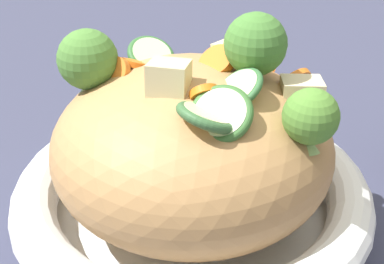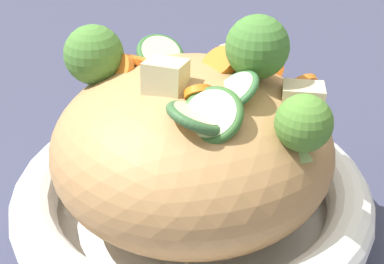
% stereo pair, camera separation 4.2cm
% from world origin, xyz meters
% --- Properties ---
extents(ground_plane, '(3.00, 3.00, 0.00)m').
position_xyz_m(ground_plane, '(0.00, 0.00, 0.00)').
color(ground_plane, '#33364D').
extents(serving_bowl, '(0.29, 0.29, 0.05)m').
position_xyz_m(serving_bowl, '(0.00, 0.00, 0.03)').
color(serving_bowl, white).
rests_on(serving_bowl, ground_plane).
extents(noodle_heap, '(0.22, 0.22, 0.13)m').
position_xyz_m(noodle_heap, '(-0.00, -0.00, 0.08)').
color(noodle_heap, '#AC7E4D').
rests_on(noodle_heap, serving_bowl).
extents(broccoli_florets, '(0.20, 0.16, 0.08)m').
position_xyz_m(broccoli_florets, '(0.00, -0.00, 0.15)').
color(broccoli_florets, '#9CBF74').
rests_on(broccoli_florets, serving_bowl).
extents(carrot_coins, '(0.11, 0.16, 0.05)m').
position_xyz_m(carrot_coins, '(0.01, -0.03, 0.14)').
color(carrot_coins, orange).
rests_on(carrot_coins, serving_bowl).
extents(zucchini_slices, '(0.18, 0.08, 0.04)m').
position_xyz_m(zucchini_slices, '(-0.02, 0.01, 0.14)').
color(zucchini_slices, beige).
rests_on(zucchini_slices, serving_bowl).
extents(chicken_chunks, '(0.12, 0.13, 0.05)m').
position_xyz_m(chicken_chunks, '(-0.01, -0.03, 0.14)').
color(chicken_chunks, beige).
rests_on(chicken_chunks, serving_bowl).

